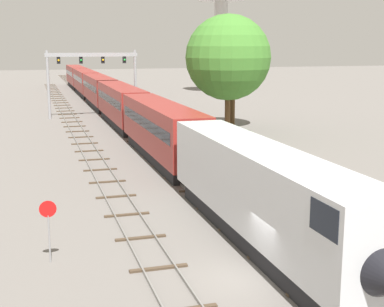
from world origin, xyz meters
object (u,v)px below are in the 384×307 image
at_px(trackside_tree_left, 228,58).
at_px(trackside_tree_mid, 233,50).
at_px(stop_sign, 48,222).
at_px(signal_gantry, 92,69).
at_px(passenger_train, 108,96).

bearing_deg(trackside_tree_left, trackside_tree_mid, 65.46).
bearing_deg(trackside_tree_left, stop_sign, -123.66).
bearing_deg(trackside_tree_mid, signal_gantry, 135.29).
height_order(trackside_tree_left, trackside_tree_mid, trackside_tree_mid).
relative_size(signal_gantry, stop_sign, 4.20).
xyz_separation_m(passenger_train, trackside_tree_left, (8.94, -23.48, 5.73)).
bearing_deg(signal_gantry, trackside_tree_mid, -44.71).
bearing_deg(signal_gantry, stop_sign, -98.81).
relative_size(signal_gantry, trackside_tree_mid, 0.94).
height_order(passenger_train, signal_gantry, signal_gantry).
relative_size(passenger_train, signal_gantry, 10.31).
relative_size(stop_sign, trackside_tree_left, 0.23).
bearing_deg(passenger_train, stop_sign, -100.90).
xyz_separation_m(signal_gantry, trackside_tree_left, (11.19, -21.54, 1.87)).
xyz_separation_m(signal_gantry, trackside_tree_mid, (14.48, -14.34, 2.52)).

